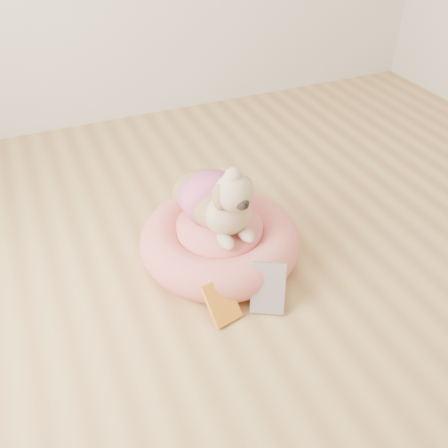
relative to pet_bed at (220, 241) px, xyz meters
name	(u,v)px	position (x,y,z in m)	size (l,w,h in m)	color
floor	(341,335)	(0.25, -0.63, -0.09)	(4.50, 4.50, 0.00)	#B2834A
pet_bed	(220,241)	(0.00, 0.00, 0.00)	(0.73, 0.73, 0.19)	#E8755A
dog	(217,189)	(0.00, 0.01, 0.28)	(0.34, 0.49, 0.36)	brown
book_yellow	(221,301)	(-0.14, -0.34, -0.01)	(0.12, 0.02, 0.18)	yellow
book_white	(268,288)	(0.06, -0.37, 0.01)	(0.14, 0.02, 0.21)	white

